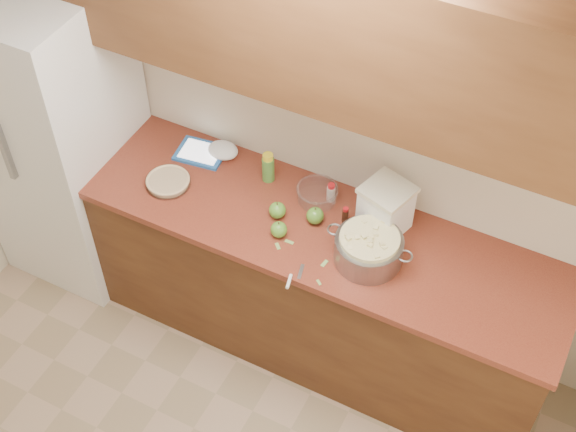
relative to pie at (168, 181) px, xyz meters
The scene contains 20 objects.
counter_run 0.87m from the pie, ahead, with size 2.64×0.68×0.92m.
upper_cabinets 1.26m from the pie, 18.29° to the left, with size 2.60×0.34×0.70m, color brown.
fridge 0.72m from the pie, behind, with size 0.70×0.70×1.80m, color white.
pie is the anchor object (origin of this frame).
colander 1.09m from the pie, ahead, with size 0.42×0.32×0.16m.
flour_canister 1.10m from the pie, 11.97° to the left, with size 0.26×0.26×0.26m.
tablet 0.27m from the pie, 83.20° to the left, with size 0.27×0.22×0.02m.
paring_knife 0.87m from the pie, 17.74° to the right, with size 0.05×0.16×0.02m.
lemon_bottle 0.51m from the pie, 31.25° to the left, with size 0.06×0.06×0.17m.
cinnamon_shaker 0.82m from the pie, 19.66° to the left, with size 0.04×0.04×0.10m.
vanilla_bottle 0.91m from the pie, 11.29° to the left, with size 0.03×0.03×0.09m.
mixing_bowl 0.75m from the pie, 19.26° to the left, with size 0.21×0.21×0.08m.
paper_towel 0.34m from the pie, 65.89° to the left, with size 0.16×0.13×0.07m, color white.
apple_left 0.59m from the pie, ahead, with size 0.08×0.08×0.10m.
apple_center 0.78m from the pie, ahead, with size 0.09×0.09×0.10m.
apple_front 0.65m from the pie, ahead, with size 0.08×0.08×0.09m.
peel_a 0.69m from the pie, ahead, with size 0.04×0.02×0.00m, color #86AD54.
peel_b 0.72m from the pie, ahead, with size 0.04×0.02×0.00m, color #86AD54.
peel_c 0.93m from the pie, ahead, with size 0.04×0.02×0.00m, color #86AD54.
peel_d 0.97m from the pie, 12.92° to the right, with size 0.03×0.01×0.00m, color #86AD54.
Camera 1 is at (1.10, -0.85, 3.80)m, focal length 50.00 mm.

